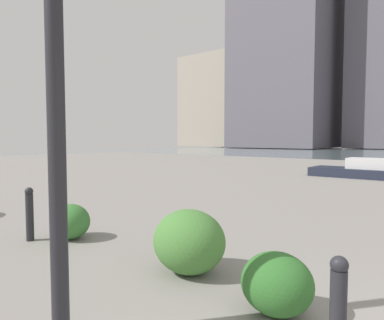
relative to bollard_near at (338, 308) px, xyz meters
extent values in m
cube|color=#5B5660|center=(29.41, -61.10, 16.81)|extent=(17.42, 15.33, 34.46)
cube|color=#9E9384|center=(47.21, -64.77, 9.70)|extent=(13.77, 14.62, 20.23)
cylinder|color=#232328|center=(1.82, 1.14, 1.74)|extent=(0.14, 0.14, 4.31)
cylinder|color=#232328|center=(0.00, 0.00, -0.07)|extent=(0.12, 0.12, 0.70)
sphere|color=#232328|center=(0.00, 0.00, 0.32)|extent=(0.13, 0.13, 0.13)
cylinder|color=#232328|center=(4.81, -0.01, -0.04)|extent=(0.12, 0.12, 0.76)
sphere|color=#232328|center=(4.81, -0.01, 0.38)|extent=(0.13, 0.13, 0.13)
ellipsoid|color=#477F38|center=(1.95, -0.63, -0.03)|extent=(0.92, 0.83, 0.78)
ellipsoid|color=#387533|center=(4.40, -0.49, -0.13)|extent=(0.68, 0.61, 0.57)
ellipsoid|color=#2D6628|center=(0.67, -0.39, -0.13)|extent=(0.69, 0.62, 0.59)
cube|color=#1E2333|center=(2.91, -13.40, -0.29)|extent=(4.69, 1.67, 0.50)
cube|color=silver|center=(2.91, -13.40, 0.16)|extent=(1.68, 1.00, 0.50)
camera|label=1|loc=(-0.77, 2.56, 1.22)|focal=32.66mm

